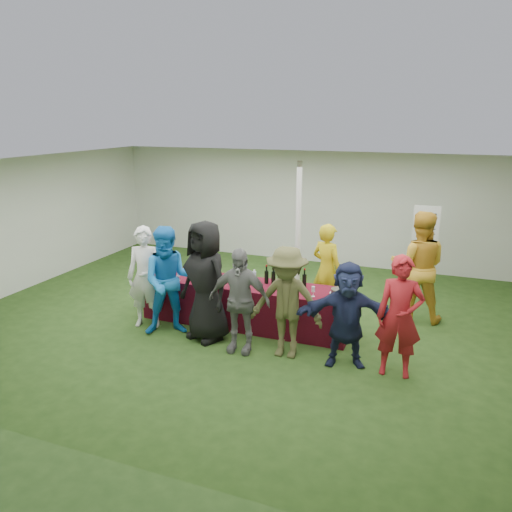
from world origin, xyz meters
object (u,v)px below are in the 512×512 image
at_px(customer_6, 400,317).
at_px(customer_2, 206,281).
at_px(staff_back, 418,267).
at_px(customer_3, 239,301).
at_px(serving_table, 245,304).
at_px(customer_0, 146,277).
at_px(customer_1, 170,281).
at_px(wine_list_sign, 426,230).
at_px(customer_5, 347,314).
at_px(customer_4, 287,303).
at_px(dump_bucket, 338,294).
at_px(staff_pourer, 327,270).

bearing_deg(customer_6, customer_2, 173.40).
bearing_deg(staff_back, customer_3, 37.72).
relative_size(serving_table, customer_0, 2.07).
distance_m(customer_2, customer_3, 0.72).
relative_size(staff_back, customer_1, 1.08).
height_order(customer_0, customer_1, customer_1).
xyz_separation_m(staff_back, customer_2, (-3.08, -2.03, -0.00)).
xyz_separation_m(wine_list_sign, customer_0, (-4.27, -3.38, -0.45)).
bearing_deg(wine_list_sign, customer_5, -103.17).
distance_m(customer_0, customer_3, 1.86).
bearing_deg(customer_0, customer_2, -18.30).
bearing_deg(wine_list_sign, customer_3, -123.36).
bearing_deg(customer_1, customer_2, -26.89).
relative_size(customer_1, customer_4, 1.07).
bearing_deg(customer_6, wine_list_sign, 83.63).
distance_m(customer_2, customer_4, 1.39).
bearing_deg(wine_list_sign, serving_table, -134.84).
xyz_separation_m(customer_1, customer_5, (2.91, -0.05, -0.13)).
distance_m(serving_table, customer_5, 2.10).
bearing_deg(dump_bucket, customer_4, -134.68).
height_order(serving_table, customer_1, customer_1).
xyz_separation_m(customer_0, customer_1, (0.53, -0.12, 0.03)).
bearing_deg(customer_3, customer_0, 165.80).
height_order(dump_bucket, customer_4, customer_4).
distance_m(dump_bucket, customer_1, 2.71).
distance_m(dump_bucket, customer_2, 2.08).
distance_m(staff_pourer, customer_1, 2.78).
bearing_deg(customer_6, serving_table, 157.60).
relative_size(customer_0, customer_5, 1.13).
relative_size(dump_bucket, customer_1, 0.13).
distance_m(serving_table, customer_2, 1.02).
bearing_deg(customer_4, customer_3, -173.87).
distance_m(serving_table, dump_bucket, 1.72).
height_order(serving_table, dump_bucket, dump_bucket).
bearing_deg(staff_back, dump_bucket, 49.61).
bearing_deg(staff_back, customer_5, 63.64).
bearing_deg(serving_table, staff_pourer, 38.09).
distance_m(staff_pourer, customer_0, 3.15).
distance_m(customer_2, customer_5, 2.28).
relative_size(customer_0, customer_4, 1.03).
height_order(dump_bucket, customer_6, customer_6).
bearing_deg(serving_table, customer_1, -143.08).
xyz_separation_m(staff_pourer, customer_1, (-2.20, -1.69, 0.06)).
bearing_deg(customer_6, customer_5, 172.66).
bearing_deg(customer_0, staff_pourer, 16.19).
xyz_separation_m(serving_table, staff_pourer, (1.19, 0.93, 0.47)).
xyz_separation_m(customer_0, customer_3, (1.84, -0.31, -0.06)).
distance_m(wine_list_sign, staff_pourer, 2.42).
height_order(customer_1, customer_6, customer_1).
xyz_separation_m(customer_4, customer_6, (1.60, 0.02, 0.01)).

